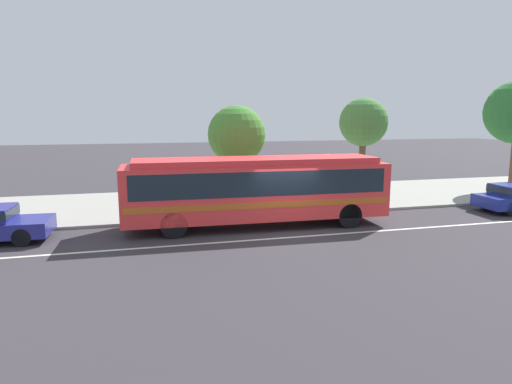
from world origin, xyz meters
TOP-DOWN VIEW (x-y plane):
  - ground_plane at (0.00, 0.00)m, footprint 120.00×120.00m
  - sidewalk_slab at (0.00, 6.57)m, footprint 60.00×8.00m
  - lane_stripe_center at (0.00, -0.80)m, footprint 56.00×0.16m
  - transit_bus at (-0.85, 1.22)m, footprint 10.71×2.81m
  - pedestrian_waiting_near_sign at (0.53, 4.50)m, footprint 0.48×0.48m
  - pedestrian_walking_along_curb at (2.46, 3.23)m, footprint 0.35×0.35m
  - bus_stop_sign at (3.16, 3.13)m, footprint 0.15×0.44m
  - street_tree_near_stop at (-0.91, 4.71)m, footprint 2.75×2.75m
  - street_tree_mid_block at (6.27, 5.80)m, footprint 2.58×2.58m

SIDE VIEW (x-z plane):
  - ground_plane at x=0.00m, z-range 0.00..0.00m
  - lane_stripe_center at x=0.00m, z-range 0.00..0.01m
  - sidewalk_slab at x=0.00m, z-range 0.00..0.12m
  - pedestrian_waiting_near_sign at x=0.53m, z-range 0.26..1.91m
  - pedestrian_walking_along_curb at x=2.46m, z-range 0.26..1.93m
  - transit_bus at x=-0.85m, z-range 0.23..3.06m
  - bus_stop_sign at x=3.16m, z-range 0.48..3.10m
  - street_tree_near_stop at x=-0.91m, z-range 1.16..6.02m
  - street_tree_mid_block at x=6.27m, z-range 1.43..6.76m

